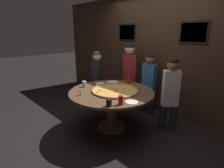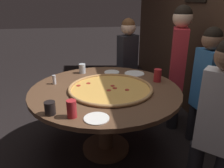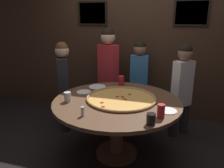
# 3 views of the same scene
# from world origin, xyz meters

# --- Properties ---
(ground_plane) EXTENTS (24.00, 24.00, 0.00)m
(ground_plane) POSITION_xyz_m (0.00, 0.00, 0.00)
(ground_plane) COLOR black
(dining_table) EXTENTS (1.52, 1.52, 0.74)m
(dining_table) POSITION_xyz_m (0.00, 0.00, 0.60)
(dining_table) COLOR brown
(dining_table) RESTS_ON ground_plane
(giant_pizza) EXTENTS (0.85, 0.85, 0.03)m
(giant_pizza) POSITION_xyz_m (0.04, 0.05, 0.75)
(giant_pizza) COLOR #E5A84C
(giant_pizza) RESTS_ON dining_table
(drink_cup_beside_pizza) EXTENTS (0.09, 0.09, 0.11)m
(drink_cup_beside_pizza) POSITION_xyz_m (0.46, -0.50, 0.79)
(drink_cup_beside_pizza) COLOR black
(drink_cup_beside_pizza) RESTS_ON dining_table
(drink_cup_near_left) EXTENTS (0.07, 0.07, 0.14)m
(drink_cup_near_left) POSITION_xyz_m (0.54, -0.33, 0.81)
(drink_cup_near_left) COLOR #B22328
(drink_cup_near_left) RESTS_ON dining_table
(drink_cup_by_shaker) EXTENTS (0.08, 0.08, 0.11)m
(drink_cup_by_shaker) POSITION_xyz_m (-0.54, -0.20, 0.80)
(drink_cup_by_shaker) COLOR silver
(drink_cup_by_shaker) RESTS_ON dining_table
(drink_cup_far_left) EXTENTS (0.08, 0.08, 0.14)m
(drink_cup_far_left) POSITION_xyz_m (-0.10, 0.59, 0.81)
(drink_cup_far_left) COLOR #B22328
(drink_cup_far_left) RESTS_ON dining_table
(white_plate_left_side) EXTENTS (0.19, 0.19, 0.01)m
(white_plate_left_side) POSITION_xyz_m (-0.50, 0.15, 0.74)
(white_plate_left_side) COLOR white
(white_plate_left_side) RESTS_ON dining_table
(white_plate_far_back) EXTENTS (0.19, 0.19, 0.01)m
(white_plate_far_back) POSITION_xyz_m (0.60, -0.15, 0.74)
(white_plate_far_back) COLOR white
(white_plate_far_back) RESTS_ON dining_table
(white_plate_near_front) EXTENTS (0.24, 0.24, 0.01)m
(white_plate_near_front) POSITION_xyz_m (-0.40, 0.42, 0.74)
(white_plate_near_front) COLOR white
(white_plate_near_front) RESTS_ON dining_table
(condiment_shaker) EXTENTS (0.04, 0.04, 0.10)m
(condiment_shaker) POSITION_xyz_m (-0.21, -0.51, 0.79)
(condiment_shaker) COLOR silver
(condiment_shaker) RESTS_ON dining_table
(diner_far_left) EXTENTS (0.32, 0.32, 1.35)m
(diner_far_left) POSITION_xyz_m (0.75, 0.75, 0.76)
(diner_far_left) COLOR #232328
(diner_far_left) RESTS_ON ground_plane
(diner_side_right) EXTENTS (0.26, 0.36, 1.35)m
(diner_side_right) POSITION_xyz_m (-0.95, 0.46, 0.77)
(diner_side_right) COLOR #232328
(diner_side_right) RESTS_ON ground_plane
(diner_far_right) EXTENTS (0.34, 0.20, 1.34)m
(diner_far_right) POSITION_xyz_m (0.08, 1.06, 0.76)
(diner_far_right) COLOR #232328
(diner_far_right) RESTS_ON ground_plane
(diner_side_left) EXTENTS (0.40, 0.28, 1.53)m
(diner_side_left) POSITION_xyz_m (-0.42, 0.97, 0.87)
(diner_side_left) COLOR #232328
(diner_side_left) RESTS_ON ground_plane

